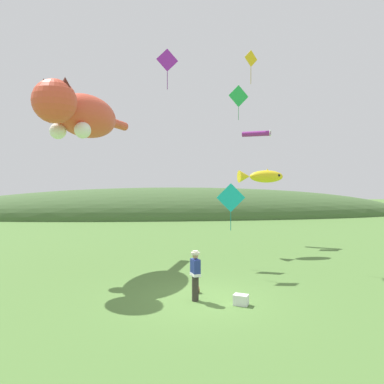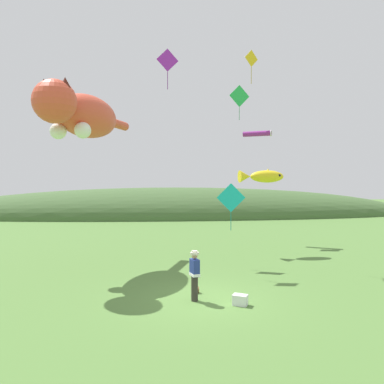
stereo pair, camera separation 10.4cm
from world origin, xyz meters
The scene contains 12 objects.
ground_plane centered at (0.00, 0.00, 0.00)m, with size 120.00×120.00×0.00m, color #517A38.
distant_hill_ridge centered at (0.00, 30.06, 0.00)m, with size 56.11×11.83×6.51m.
festival_attendant centered at (-0.24, -0.11, 0.95)m, with size 0.37×0.48×1.77m.
kite_spool centered at (-0.07, 0.76, 0.13)m, with size 0.12×0.25×0.25m.
picnic_cooler centered at (1.26, -0.69, 0.18)m, with size 0.59×0.52×0.36m.
kite_giant_cat centered at (-5.14, 4.93, 7.29)m, with size 3.51×7.63×2.41m.
kite_fish_windsock centered at (4.41, 8.17, 4.43)m, with size 2.74×1.02×0.83m.
kite_tube_streamer centered at (5.22, 12.37, 7.39)m, with size 1.94×1.26×0.44m.
kite_diamond_green centered at (4.04, 12.87, 10.04)m, with size 1.49×0.38×2.43m.
kite_diamond_gold centered at (3.39, 6.70, 10.66)m, with size 0.80×0.44×1.80m.
kite_diamond_violet centered at (-1.07, 6.17, 10.29)m, with size 1.12×0.29×2.05m.
kite_diamond_teal centered at (1.98, 4.90, 3.35)m, with size 1.41×0.09×2.31m.
Camera 1 is at (-1.49, -13.06, 4.31)m, focal length 35.00 mm.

